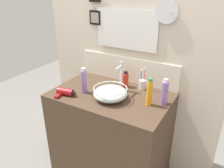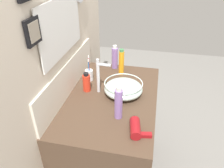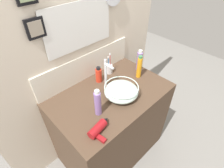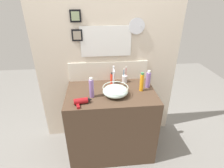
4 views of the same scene
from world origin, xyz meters
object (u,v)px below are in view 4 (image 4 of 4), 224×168
(faucet, at_px, (114,76))
(spray_bottle, at_px, (148,80))
(toothbrush_cup, at_px, (125,79))
(lotion_bottle, at_px, (112,79))
(glass_bowl_sink, at_px, (115,91))
(hair_drier, at_px, (82,101))
(shampoo_bottle, at_px, (142,82))
(soap_dispenser, at_px, (92,88))

(faucet, bearing_deg, spray_bottle, -4.50)
(toothbrush_cup, height_order, lotion_bottle, toothbrush_cup)
(glass_bowl_sink, height_order, lotion_bottle, lotion_bottle)
(faucet, distance_m, hair_drier, 0.50)
(spray_bottle, height_order, shampoo_bottle, shampoo_bottle)
(lotion_bottle, distance_m, shampoo_bottle, 0.38)
(faucet, relative_size, lotion_bottle, 1.77)
(glass_bowl_sink, height_order, soap_dispenser, soap_dispenser)
(hair_drier, bearing_deg, soap_dispenser, 51.51)
(toothbrush_cup, xyz_separation_m, lotion_bottle, (-0.16, -0.03, 0.02))
(faucet, relative_size, hair_drier, 1.41)
(hair_drier, xyz_separation_m, lotion_bottle, (0.36, 0.42, 0.04))
(toothbrush_cup, relative_size, spray_bottle, 0.98)
(glass_bowl_sink, height_order, spray_bottle, spray_bottle)
(faucet, height_order, lotion_bottle, faucet)
(hair_drier, relative_size, toothbrush_cup, 0.92)
(soap_dispenser, xyz_separation_m, shampoo_bottle, (0.57, 0.08, 0.00))
(lotion_bottle, bearing_deg, faucet, -87.99)
(toothbrush_cup, bearing_deg, faucet, -139.83)
(glass_bowl_sink, distance_m, toothbrush_cup, 0.35)
(hair_drier, height_order, shampoo_bottle, shampoo_bottle)
(hair_drier, height_order, lotion_bottle, lotion_bottle)
(soap_dispenser, relative_size, spray_bottle, 1.07)
(toothbrush_cup, height_order, shampoo_bottle, shampoo_bottle)
(hair_drier, bearing_deg, lotion_bottle, 49.49)
(faucet, height_order, spray_bottle, faucet)
(faucet, distance_m, toothbrush_cup, 0.23)
(shampoo_bottle, bearing_deg, hair_drier, -162.92)
(faucet, height_order, hair_drier, faucet)
(toothbrush_cup, distance_m, shampoo_bottle, 0.29)
(spray_bottle, bearing_deg, toothbrush_cup, 147.35)
(soap_dispenser, height_order, shampoo_bottle, soap_dispenser)
(soap_dispenser, height_order, lotion_bottle, soap_dispenser)
(faucet, distance_m, soap_dispenser, 0.33)
(glass_bowl_sink, bearing_deg, toothbrush_cup, 63.47)
(spray_bottle, bearing_deg, faucet, 175.50)
(lotion_bottle, bearing_deg, spray_bottle, -17.91)
(toothbrush_cup, distance_m, spray_bottle, 0.31)
(lotion_bottle, bearing_deg, soap_dispenser, -131.33)
(toothbrush_cup, xyz_separation_m, shampoo_bottle, (0.16, -0.24, 0.06))
(glass_bowl_sink, height_order, faucet, faucet)
(glass_bowl_sink, xyz_separation_m, hair_drier, (-0.36, -0.14, -0.03))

